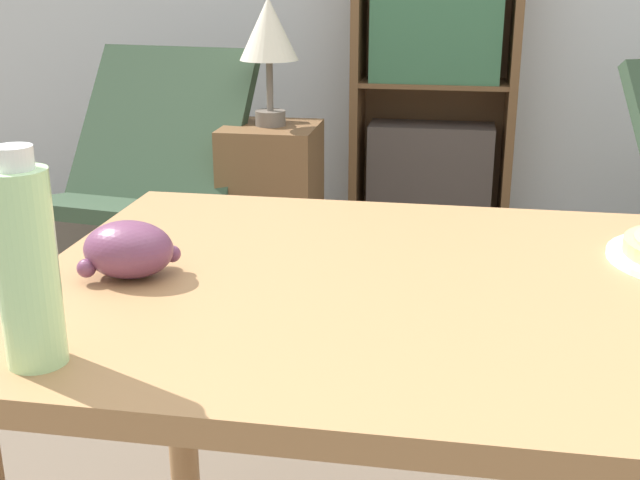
{
  "coord_description": "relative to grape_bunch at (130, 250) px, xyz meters",
  "views": [
    {
      "loc": [
        -0.07,
        -1.12,
        1.16
      ],
      "look_at": [
        -0.25,
        -0.1,
        0.81
      ],
      "focal_mm": 45.0,
      "sensor_mm": 36.0,
      "label": 1
    }
  ],
  "objects": [
    {
      "name": "bookshelf",
      "position": [
        0.33,
        2.57,
        -0.16
      ],
      "size": [
        0.7,
        0.31,
        1.38
      ],
      "color": "brown",
      "rests_on": "ground_plane"
    },
    {
      "name": "drink_bottle",
      "position": [
        0.0,
        -0.26,
        0.07
      ],
      "size": [
        0.07,
        0.07,
        0.24
      ],
      "color": "#B7EAA3",
      "rests_on": "dining_table"
    },
    {
      "name": "side_table",
      "position": [
        -0.23,
        1.84,
        -0.48
      ],
      "size": [
        0.34,
        0.34,
        0.62
      ],
      "color": "brown",
      "rests_on": "ground_plane"
    },
    {
      "name": "lounge_chair_near",
      "position": [
        -0.67,
        1.69,
        -0.51
      ],
      "size": [
        0.74,
        0.84,
        0.88
      ],
      "rotation": [
        0.0,
        0.0,
        -0.14
      ],
      "color": "slate",
      "rests_on": "ground_plane"
    },
    {
      "name": "dining_table",
      "position": [
        0.48,
        0.04,
        -0.14
      ],
      "size": [
        1.25,
        0.78,
        0.75
      ],
      "color": "#A37549",
      "rests_on": "ground_plane"
    },
    {
      "name": "grape_bunch",
      "position": [
        0.0,
        0.0,
        0.0
      ],
      "size": [
        0.13,
        0.11,
        0.08
      ],
      "color": "#6B3856",
      "rests_on": "dining_table"
    },
    {
      "name": "table_lamp",
      "position": [
        -0.23,
        1.84,
        0.15
      ],
      "size": [
        0.21,
        0.21,
        0.45
      ],
      "color": "#665B51",
      "rests_on": "side_table"
    }
  ]
}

